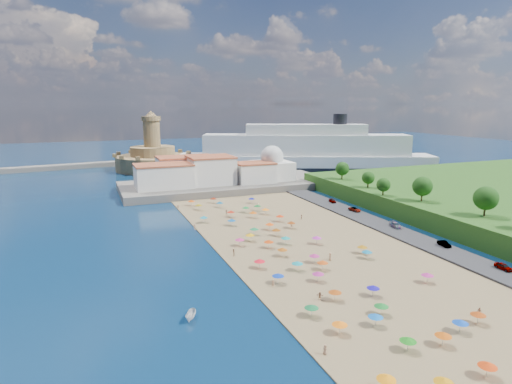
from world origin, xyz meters
name	(u,v)px	position (x,y,z in m)	size (l,w,h in m)	color
ground	(277,239)	(0.00, 0.00, 0.00)	(700.00, 700.00, 0.00)	#071938
terrace	(228,185)	(10.00, 73.00, 1.50)	(90.00, 36.00, 3.00)	#59544C
jetty	(163,176)	(-12.00, 108.00, 1.20)	(18.00, 70.00, 2.40)	#59544C
waterfront_buildings	(198,172)	(-3.05, 73.64, 7.88)	(57.00, 29.00, 11.00)	silver
domed_building	(272,166)	(30.00, 71.00, 8.97)	(16.00, 16.00, 15.00)	silver
fortress	(153,158)	(-12.00, 138.00, 6.68)	(40.00, 40.00, 32.40)	#9F834F
cruise_ship	(305,153)	(66.60, 108.05, 9.07)	(137.15, 74.31, 30.64)	black
beach_parasols	(291,245)	(-1.39, -11.26, 2.15)	(32.94, 114.39, 2.20)	gray
beachgoers	(266,238)	(-3.35, -0.82, 1.11)	(35.27, 95.59, 1.87)	tan
moored_boats	(247,354)	(-26.84, -48.58, 0.73)	(12.27, 31.52, 1.47)	white
parked_cars	(391,223)	(36.00, -2.49, 1.38)	(2.72, 73.57, 1.40)	gray
hillside_trees	(445,194)	(49.41, -8.51, 10.32)	(15.43, 110.94, 8.25)	#382314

